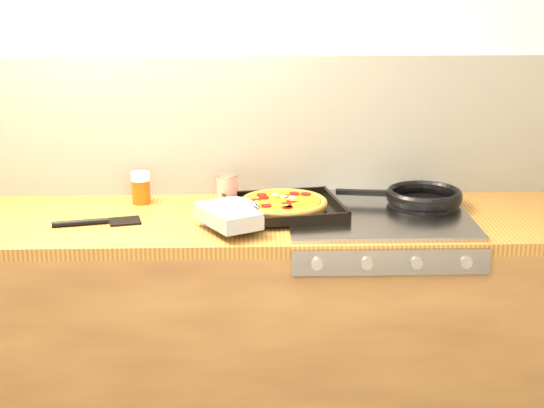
{
  "coord_description": "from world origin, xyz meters",
  "views": [
    {
      "loc": [
        0.02,
        -1.54,
        1.73
      ],
      "look_at": [
        0.1,
        1.08,
        0.95
      ],
      "focal_mm": 55.0,
      "sensor_mm": 36.0,
      "label": 1
    }
  ],
  "objects_px": {
    "pizza_on_tray": "(268,207)",
    "frying_pan": "(422,197)",
    "tomato_can": "(227,189)",
    "juice_glass": "(141,188)"
  },
  "relations": [
    {
      "from": "pizza_on_tray",
      "to": "frying_pan",
      "type": "xyz_separation_m",
      "value": [
        0.53,
        0.11,
        -0.0
      ]
    },
    {
      "from": "pizza_on_tray",
      "to": "tomato_can",
      "type": "relative_size",
      "value": 4.74
    },
    {
      "from": "tomato_can",
      "to": "frying_pan",
      "type": "bearing_deg",
      "value": -6.56
    },
    {
      "from": "pizza_on_tray",
      "to": "tomato_can",
      "type": "distance_m",
      "value": 0.23
    },
    {
      "from": "tomato_can",
      "to": "pizza_on_tray",
      "type": "bearing_deg",
      "value": -53.23
    },
    {
      "from": "frying_pan",
      "to": "juice_glass",
      "type": "distance_m",
      "value": 0.98
    },
    {
      "from": "pizza_on_tray",
      "to": "frying_pan",
      "type": "bearing_deg",
      "value": 11.27
    },
    {
      "from": "pizza_on_tray",
      "to": "juice_glass",
      "type": "xyz_separation_m",
      "value": [
        -0.44,
        0.2,
        0.02
      ]
    },
    {
      "from": "tomato_can",
      "to": "juice_glass",
      "type": "distance_m",
      "value": 0.3
    },
    {
      "from": "pizza_on_tray",
      "to": "juice_glass",
      "type": "bearing_deg",
      "value": 155.83
    }
  ]
}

